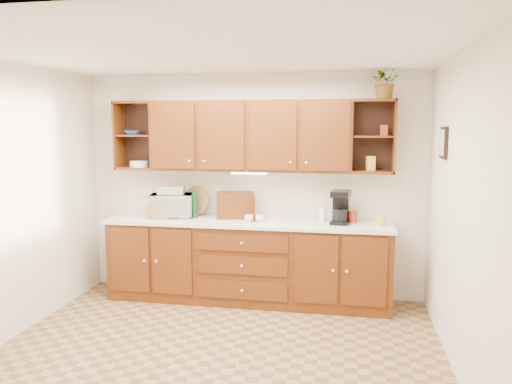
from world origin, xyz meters
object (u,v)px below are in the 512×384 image
at_px(potted_plant, 385,81).
at_px(microwave, 172,206).
at_px(bread_box, 235,205).
at_px(coffee_maker, 341,208).

bearing_deg(potted_plant, microwave, -179.21).
distance_m(bread_box, coffee_maker, 1.22).
xyz_separation_m(coffee_maker, potted_plant, (0.44, 0.06, 1.36)).
relative_size(coffee_maker, potted_plant, 1.01).
height_order(bread_box, coffee_maker, coffee_maker).
height_order(microwave, coffee_maker, coffee_maker).
bearing_deg(microwave, bread_box, -5.63).
relative_size(microwave, bread_box, 1.15).
height_order(coffee_maker, potted_plant, potted_plant).
bearing_deg(coffee_maker, potted_plant, 15.39).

